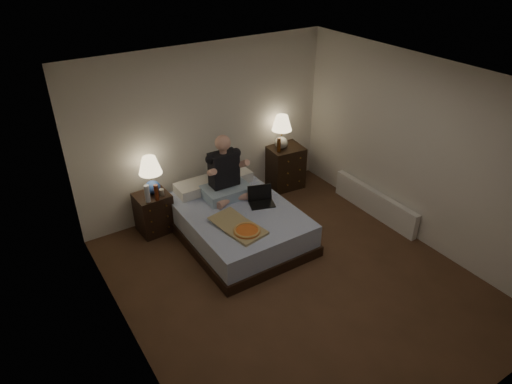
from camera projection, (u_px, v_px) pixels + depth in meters
floor at (295, 281)px, 5.70m from camera, size 4.00×4.50×0.00m
ceiling at (306, 86)px, 4.43m from camera, size 4.00×4.50×0.00m
wall_back at (206, 129)px, 6.70m from camera, size 4.00×0.00×2.50m
wall_front at (482, 324)px, 3.44m from camera, size 4.00×0.00×2.50m
wall_left at (125, 257)px, 4.13m from camera, size 0.00×4.50×2.50m
wall_right at (420, 153)px, 6.00m from camera, size 0.00×4.50×2.50m
bed at (238, 224)px, 6.38m from camera, size 1.42×1.90×0.47m
nightstand_left at (154, 213)px, 6.51m from camera, size 0.48×0.44×0.60m
nightstand_right at (285, 166)px, 7.62m from camera, size 0.60×0.55×0.71m
lamp_left at (151, 176)px, 6.25m from camera, size 0.38×0.38×0.56m
lamp_right at (282, 132)px, 7.26m from camera, size 0.40×0.40×0.56m
water_bottle at (147, 194)px, 6.14m from camera, size 0.07×0.07×0.25m
soda_can at (162, 192)px, 6.31m from camera, size 0.07×0.07×0.10m
beer_bottle_left at (156, 192)px, 6.18m from camera, size 0.06×0.06×0.23m
beer_bottle_right at (279, 145)px, 7.23m from camera, size 0.06×0.06×0.23m
person at (225, 168)px, 6.32m from camera, size 0.67×0.53×0.93m
laptop at (262, 197)px, 6.30m from camera, size 0.41×0.37×0.24m
pizza_box at (247, 231)px, 5.75m from camera, size 0.53×0.82×0.08m
radiator at (374, 203)px, 6.92m from camera, size 0.10×1.60×0.40m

